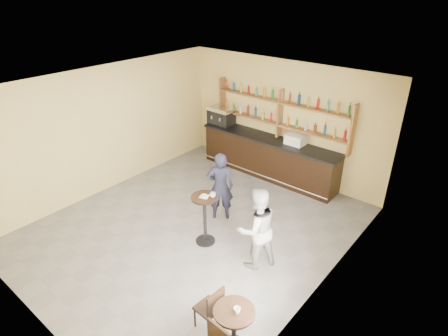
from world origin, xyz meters
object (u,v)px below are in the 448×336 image
Objects in this scene: espresso_machine at (221,116)px; pastry_case at (295,140)px; chair_west at (208,307)px; patron_second at (257,229)px; bar_counter at (268,157)px; man_main at (220,186)px; pedestal_table at (205,220)px; cafe_table at (234,330)px.

espresso_machine is 1.47× the size of pastry_case.
patron_second reaches higher than chair_west.
bar_counter is 2.51× the size of man_main.
bar_counter is at bearing -121.52° from man_main.
bar_counter reaches higher than chair_west.
man_main reaches higher than pedestal_table.
cafe_table is (2.07, -1.63, -0.17)m from pedestal_table.
espresso_machine is at bearing -138.08° from chair_west.
chair_west is at bearing -78.59° from pastry_case.
chair_west is at bearing -46.21° from pedestal_table.
bar_counter is 3.71× the size of pedestal_table.
patron_second is at bearing 115.96° from cafe_table.
man_main is (0.33, -2.47, 0.26)m from bar_counter.
chair_west is 1.77m from patron_second.
patron_second is at bearing -75.71° from pastry_case.
chair_west is at bearing -66.09° from bar_counter.
pedestal_table is 1.00m from man_main.
pastry_case is 0.30× the size of man_main.
pastry_case is 0.59× the size of chair_west.
espresso_machine is 0.87× the size of chair_west.
chair_west reaches higher than cafe_table.
bar_counter reaches higher than pedestal_table.
patron_second is (1.10, -3.26, -0.44)m from pastry_case.
pastry_case is at bearing -133.33° from patron_second.
pastry_case is (0.79, 0.00, 0.71)m from bar_counter.
cafe_table is (2.75, -5.00, -0.17)m from bar_counter.
cafe_table is at bearing 94.37° from man_main.
man_main reaches higher than chair_west.
patron_second reaches higher than man_main.
man_main is at bearing -88.82° from patron_second.
bar_counter is 5.42m from chair_west.
espresso_machine is at bearing 125.38° from pedestal_table.
cafe_table is at bearing 53.95° from patron_second.
bar_counter is 3.78m from patron_second.
pastry_case is at bearing 0.00° from bar_counter.
bar_counter is 8.30× the size of pastry_case.
man_main is 0.99× the size of patron_second.
patron_second is (3.61, -3.26, -0.55)m from espresso_machine.
espresso_machine is at bearing 131.72° from cafe_table.
pedestal_table is at bearing 71.81° from man_main.
espresso_machine is (-1.71, 0.00, 0.82)m from bar_counter.
bar_counter is 3.44m from pedestal_table.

